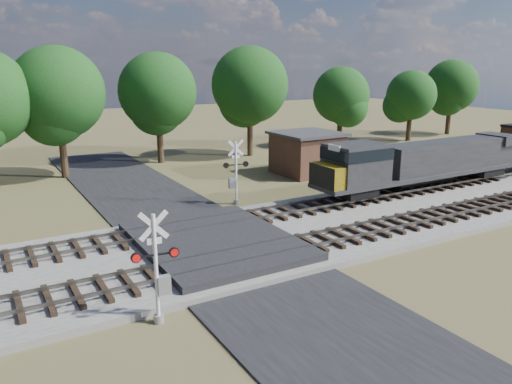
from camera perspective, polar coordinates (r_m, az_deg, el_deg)
ground at (r=24.36m, az=-4.21°, el=-6.90°), size 160.00×160.00×0.00m
ballast_bed at (r=30.12m, az=12.72°, el=-2.67°), size 140.00×10.00×0.30m
road at (r=24.34m, az=-4.21°, el=-6.81°), size 7.00×60.00×0.08m
crossing_panel at (r=24.67m, az=-4.74°, el=-5.84°), size 7.00×9.00×0.62m
track_near at (r=24.07m, az=4.62°, el=-6.12°), size 140.00×2.60×0.33m
track_far at (r=28.08m, az=-1.18°, el=-3.00°), size 140.00×2.60×0.33m
crossing_signal_near at (r=17.80m, az=-11.04°, el=-9.54°), size 1.67×0.38×4.13m
crossing_signal_far at (r=31.89m, az=-2.44°, el=1.63°), size 1.69×0.40×4.21m
equipment_shed at (r=41.05m, az=5.85°, el=4.48°), size 5.10×5.10×3.42m
treeline at (r=44.84m, az=-9.68°, el=10.91°), size 77.01×9.68×10.45m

